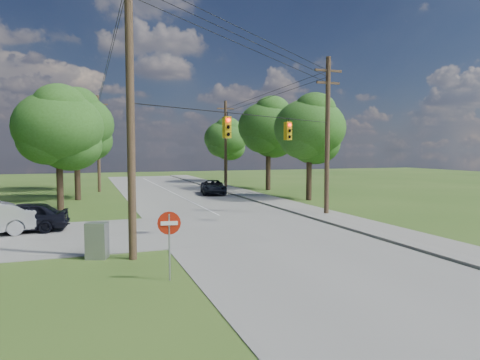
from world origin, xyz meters
name	(u,v)px	position (x,y,z in m)	size (l,w,h in m)	color
ground	(244,252)	(0.00, 0.00, 0.00)	(140.00, 140.00, 0.00)	#36581D
main_road	(246,229)	(2.00, 5.00, 0.01)	(10.00, 100.00, 0.03)	gray
sidewalk_east	(350,221)	(8.70, 5.00, 0.06)	(2.60, 100.00, 0.12)	gray
pole_sw	(130,102)	(-4.60, 0.40, 6.23)	(2.00, 0.32, 12.00)	brown
pole_ne	(327,134)	(8.90, 8.00, 5.47)	(2.00, 0.32, 10.50)	brown
pole_north_e	(226,143)	(8.90, 30.00, 5.13)	(2.00, 0.32, 10.00)	brown
pole_north_w	(98,143)	(-5.00, 30.00, 5.13)	(2.00, 0.32, 10.00)	brown
power_lines	(206,79)	(1.50, 11.54, 9.15)	(13.93, 29.62, 4.93)	black
traffic_signals	(260,129)	(2.55, 4.43, 5.50)	(4.91, 3.27, 1.05)	gold
tree_w_near	(58,127)	(-8.00, 15.00, 5.92)	(6.00, 6.00, 8.40)	#3F2B1F
tree_w_mid	(76,125)	(-7.00, 23.00, 6.58)	(6.40, 6.40, 9.22)	#3F2B1F
tree_w_far	(58,133)	(-9.00, 33.00, 6.25)	(6.00, 6.00, 8.73)	#3F2B1F
tree_e_near	(310,128)	(12.00, 16.00, 6.25)	(6.20, 6.20, 8.81)	#3F2B1F
tree_e_mid	(268,127)	(12.50, 26.00, 6.91)	(6.60, 6.60, 9.64)	#3F2B1F
tree_e_far	(226,139)	(11.50, 38.00, 5.92)	(5.80, 5.80, 8.32)	#3F2B1F
car_cross_dark	(22,217)	(-9.56, 8.16, 0.83)	(1.88, 4.68, 1.59)	black
car_main_north	(213,187)	(5.50, 23.49, 0.72)	(2.28, 4.95, 1.38)	black
control_cabinet	(97,241)	(-5.94, 1.00, 0.73)	(0.81, 0.59, 1.46)	gray
do_not_enter_sign	(169,230)	(-3.74, -2.90, 1.70)	(0.77, 0.18, 2.33)	gray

